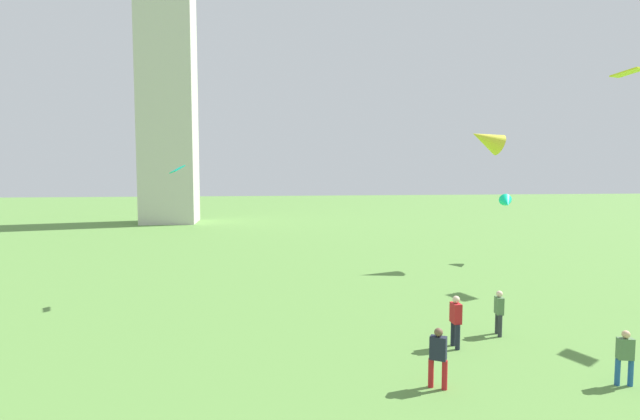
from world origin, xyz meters
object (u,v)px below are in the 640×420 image
at_px(person_0, 456,318).
at_px(kite_flying_5, 177,169).
at_px(person_3, 625,354).
at_px(kite_flying_4, 628,72).
at_px(kite_flying_2, 486,139).
at_px(person_5, 438,354).
at_px(person_2, 499,310).
at_px(kite_flying_1, 507,202).

height_order(person_0, kite_flying_5, kite_flying_5).
relative_size(person_3, kite_flying_4, 0.92).
relative_size(kite_flying_2, kite_flying_4, 1.34).
bearing_deg(person_0, kite_flying_4, 124.19).
bearing_deg(person_0, kite_flying_5, -128.10).
bearing_deg(kite_flying_4, person_0, -79.70).
height_order(person_0, person_3, person_0).
distance_m(person_5, kite_flying_2, 20.20).
height_order(person_2, kite_flying_5, kite_flying_5).
bearing_deg(person_2, person_3, -151.64).
xyz_separation_m(person_0, kite_flying_1, (9.46, 14.71, 2.90)).
height_order(person_3, kite_flying_5, kite_flying_5).
bearing_deg(kite_flying_4, kite_flying_1, -172.91).
bearing_deg(person_5, kite_flying_1, 89.15).
distance_m(kite_flying_2, kite_flying_5, 18.67).
bearing_deg(kite_flying_2, kite_flying_1, 116.57).
height_order(person_5, kite_flying_5, kite_flying_5).
distance_m(person_2, kite_flying_4, 16.92).
xyz_separation_m(person_0, kite_flying_5, (-10.23, 7.94, 5.02)).
distance_m(person_3, kite_flying_2, 18.89).
xyz_separation_m(person_5, kite_flying_1, (11.17, 17.66, 2.95)).
height_order(person_2, kite_flying_2, kite_flying_2).
bearing_deg(person_3, kite_flying_5, -26.08).
bearing_deg(person_0, kite_flying_2, 151.11).
relative_size(person_3, kite_flying_1, 1.04).
bearing_deg(person_5, kite_flying_2, 92.60).
height_order(person_0, kite_flying_2, kite_flying_2).
bearing_deg(kite_flying_4, kite_flying_2, -154.81).
bearing_deg(kite_flying_1, kite_flying_2, -134.27).
height_order(person_5, kite_flying_2, kite_flying_2).
bearing_deg(kite_flying_1, person_3, -90.02).
relative_size(person_5, kite_flying_5, 1.75).
bearing_deg(person_5, person_0, 91.27).
height_order(person_2, person_5, person_5).
bearing_deg(person_2, person_5, 147.14).
bearing_deg(kite_flying_2, kite_flying_5, -72.99).
height_order(kite_flying_1, kite_flying_5, kite_flying_5).
height_order(kite_flying_2, kite_flying_5, kite_flying_2).
bearing_deg(person_3, kite_flying_4, -113.99).
bearing_deg(kite_flying_4, kite_flying_5, -111.78).
bearing_deg(kite_flying_4, person_3, -61.77).
xyz_separation_m(person_3, kite_flying_2, (3.97, 17.09, 7.00)).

